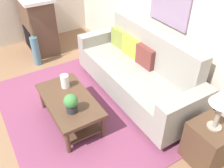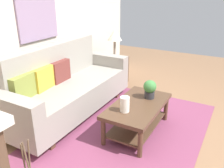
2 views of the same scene
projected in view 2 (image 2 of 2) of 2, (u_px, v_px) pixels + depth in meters
ground_plane at (159, 143)px, 3.09m from camera, size 9.58×9.58×0.00m
wall_back at (30, 26)px, 3.51m from camera, size 5.58×0.10×2.70m
area_rug at (124, 132)px, 3.31m from camera, size 2.86×1.99×0.01m
couch at (68, 88)px, 3.70m from camera, size 2.31×0.84×1.08m
throw_pillow_olive at (23, 87)px, 3.07m from camera, size 0.37×0.15×0.32m
throw_pillow_mustard at (43, 79)px, 3.36m from camera, size 0.37×0.16×0.32m
throw_pillow_maroon at (60, 71)px, 3.66m from camera, size 0.36×0.13×0.32m
coffee_table at (138, 112)px, 3.22m from camera, size 1.10×0.60×0.43m
tabletop_vase at (125, 104)px, 2.96m from camera, size 0.12×0.12×0.20m
potted_plant_tabletop at (150, 89)px, 3.31m from camera, size 0.18×0.18×0.26m
side_table at (115, 71)px, 4.91m from camera, size 0.44×0.44×0.56m
table_lamp at (115, 36)px, 4.65m from camera, size 0.28×0.28×0.57m
floor_vase_branch_a at (29, 161)px, 1.66m from camera, size 0.02×0.04×0.36m
floor_vase_branch_b at (24, 163)px, 1.64m from camera, size 0.05×0.05×0.36m
floor_vase_branch_c at (28, 165)px, 1.63m from camera, size 0.02×0.04×0.36m
framed_painting at (37, 14)px, 3.50m from camera, size 0.76×0.03×0.75m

